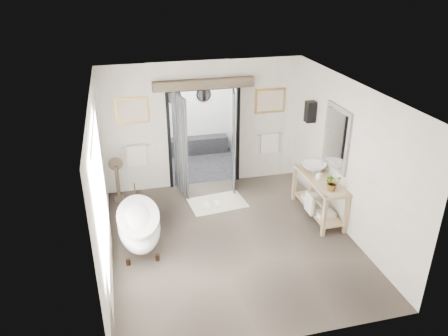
{
  "coord_description": "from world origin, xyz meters",
  "views": [
    {
      "loc": [
        -1.79,
        -6.66,
        4.77
      ],
      "look_at": [
        0.0,
        0.6,
        1.25
      ],
      "focal_mm": 35.0,
      "sensor_mm": 36.0,
      "label": 1
    }
  ],
  "objects_px": {
    "rug": "(217,203)",
    "basin": "(314,168)",
    "clawfoot_tub": "(139,224)",
    "vanity": "(318,194)"
  },
  "relations": [
    {
      "from": "vanity",
      "to": "clawfoot_tub",
      "type": "bearing_deg",
      "value": -178.01
    },
    {
      "from": "clawfoot_tub",
      "to": "basin",
      "type": "distance_m",
      "value": 3.71
    },
    {
      "from": "clawfoot_tub",
      "to": "rug",
      "type": "height_order",
      "value": "clawfoot_tub"
    },
    {
      "from": "basin",
      "to": "vanity",
      "type": "bearing_deg",
      "value": -95.72
    },
    {
      "from": "clawfoot_tub",
      "to": "rug",
      "type": "relative_size",
      "value": 1.44
    },
    {
      "from": "rug",
      "to": "basin",
      "type": "bearing_deg",
      "value": -18.78
    },
    {
      "from": "clawfoot_tub",
      "to": "vanity",
      "type": "bearing_deg",
      "value": 1.99
    },
    {
      "from": "vanity",
      "to": "basin",
      "type": "relative_size",
      "value": 3.16
    },
    {
      "from": "vanity",
      "to": "rug",
      "type": "height_order",
      "value": "vanity"
    },
    {
      "from": "clawfoot_tub",
      "to": "rug",
      "type": "xyz_separation_m",
      "value": [
        1.74,
        1.11,
        -0.41
      ]
    }
  ]
}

